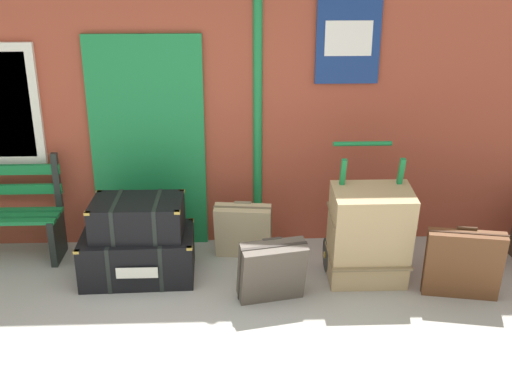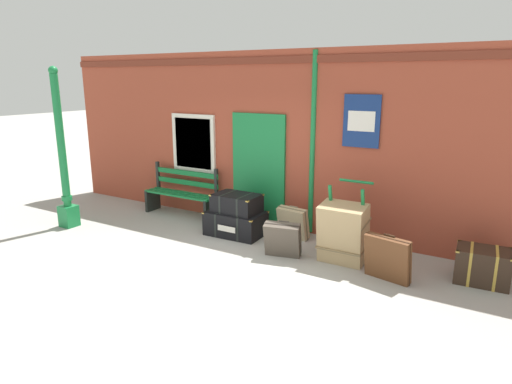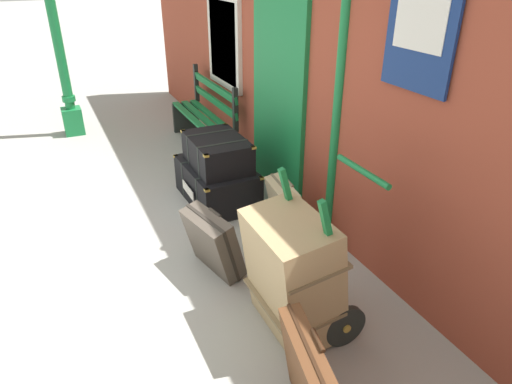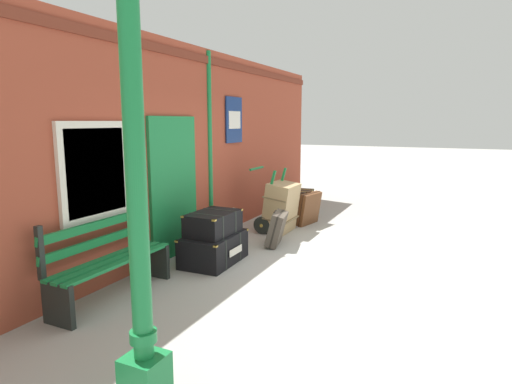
{
  "view_description": "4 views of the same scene",
  "coord_description": "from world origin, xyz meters",
  "px_view_note": "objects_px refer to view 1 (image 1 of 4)",
  "views": [
    {
      "loc": [
        0.33,
        -3.37,
        2.77
      ],
      "look_at": [
        0.53,
        1.93,
        0.73
      ],
      "focal_mm": 43.35,
      "sensor_mm": 36.0,
      "label": 1
    },
    {
      "loc": [
        3.59,
        -4.56,
        2.7
      ],
      "look_at": [
        -0.08,
        1.64,
        0.86
      ],
      "focal_mm": 31.12,
      "sensor_mm": 36.0,
      "label": 2
    },
    {
      "loc": [
        3.71,
        0.19,
        2.43
      ],
      "look_at": [
        0.45,
        1.72,
        0.56
      ],
      "focal_mm": 31.96,
      "sensor_mm": 36.0,
      "label": 3
    },
    {
      "loc": [
        -5.67,
        -1.4,
        2.03
      ],
      "look_at": [
        0.9,
        1.73,
        0.82
      ],
      "focal_mm": 30.01,
      "sensor_mm": 36.0,
      "label": 4
    }
  ],
  "objects_px": {
    "suitcase_tan": "(463,264)",
    "steamer_trunk_base": "(138,255)",
    "suitcase_caramel": "(243,231)",
    "porters_trolley": "(364,247)",
    "large_brown_trunk": "(369,236)",
    "suitcase_beige": "(272,271)",
    "steamer_trunk_middle": "(138,217)"
  },
  "relations": [
    {
      "from": "suitcase_tan",
      "to": "large_brown_trunk",
      "type": "bearing_deg",
      "value": 158.31
    },
    {
      "from": "steamer_trunk_middle",
      "to": "suitcase_tan",
      "type": "xyz_separation_m",
      "value": [
        2.79,
        -0.52,
        -0.26
      ]
    },
    {
      "from": "suitcase_tan",
      "to": "steamer_trunk_base",
      "type": "bearing_deg",
      "value": 169.8
    },
    {
      "from": "steamer_trunk_base",
      "to": "suitcase_caramel",
      "type": "distance_m",
      "value": 1.03
    },
    {
      "from": "large_brown_trunk",
      "to": "porters_trolley",
      "type": "bearing_deg",
      "value": 90.0
    },
    {
      "from": "steamer_trunk_base",
      "to": "steamer_trunk_middle",
      "type": "distance_m",
      "value": 0.37
    },
    {
      "from": "steamer_trunk_base",
      "to": "large_brown_trunk",
      "type": "height_order",
      "value": "large_brown_trunk"
    },
    {
      "from": "suitcase_beige",
      "to": "large_brown_trunk",
      "type": "bearing_deg",
      "value": 17.72
    },
    {
      "from": "porters_trolley",
      "to": "suitcase_caramel",
      "type": "relative_size",
      "value": 2.04
    },
    {
      "from": "suitcase_caramel",
      "to": "suitcase_tan",
      "type": "xyz_separation_m",
      "value": [
        1.85,
        -0.85,
        0.04
      ]
    },
    {
      "from": "large_brown_trunk",
      "to": "suitcase_beige",
      "type": "bearing_deg",
      "value": -162.28
    },
    {
      "from": "steamer_trunk_middle",
      "to": "suitcase_caramel",
      "type": "height_order",
      "value": "steamer_trunk_middle"
    },
    {
      "from": "steamer_trunk_middle",
      "to": "large_brown_trunk",
      "type": "distance_m",
      "value": 2.06
    },
    {
      "from": "large_brown_trunk",
      "to": "suitcase_caramel",
      "type": "xyz_separation_m",
      "value": [
        -1.1,
        0.55,
        -0.18
      ]
    },
    {
      "from": "steamer_trunk_base",
      "to": "porters_trolley",
      "type": "bearing_deg",
      "value": -0.82
    },
    {
      "from": "large_brown_trunk",
      "to": "suitcase_beige",
      "type": "xyz_separation_m",
      "value": [
        -0.87,
        -0.28,
        -0.18
      ]
    },
    {
      "from": "porters_trolley",
      "to": "suitcase_tan",
      "type": "height_order",
      "value": "porters_trolley"
    },
    {
      "from": "porters_trolley",
      "to": "large_brown_trunk",
      "type": "relative_size",
      "value": 1.27
    },
    {
      "from": "steamer_trunk_base",
      "to": "steamer_trunk_middle",
      "type": "height_order",
      "value": "steamer_trunk_middle"
    },
    {
      "from": "steamer_trunk_base",
      "to": "large_brown_trunk",
      "type": "bearing_deg",
      "value": -5.77
    },
    {
      "from": "large_brown_trunk",
      "to": "suitcase_caramel",
      "type": "distance_m",
      "value": 1.24
    },
    {
      "from": "steamer_trunk_base",
      "to": "suitcase_tan",
      "type": "xyz_separation_m",
      "value": [
        2.81,
        -0.51,
        0.11
      ]
    },
    {
      "from": "steamer_trunk_base",
      "to": "steamer_trunk_middle",
      "type": "bearing_deg",
      "value": 33.58
    },
    {
      "from": "suitcase_tan",
      "to": "suitcase_beige",
      "type": "relative_size",
      "value": 1.1
    },
    {
      "from": "steamer_trunk_base",
      "to": "suitcase_caramel",
      "type": "relative_size",
      "value": 1.79
    },
    {
      "from": "steamer_trunk_base",
      "to": "suitcase_tan",
      "type": "distance_m",
      "value": 2.86
    },
    {
      "from": "large_brown_trunk",
      "to": "steamer_trunk_base",
      "type": "bearing_deg",
      "value": 174.23
    },
    {
      "from": "suitcase_tan",
      "to": "porters_trolley",
      "type": "bearing_deg",
      "value": 147.52
    },
    {
      "from": "suitcase_tan",
      "to": "suitcase_beige",
      "type": "xyz_separation_m",
      "value": [
        -1.62,
        0.02,
        -0.04
      ]
    },
    {
      "from": "porters_trolley",
      "to": "suitcase_tan",
      "type": "xyz_separation_m",
      "value": [
        0.75,
        -0.48,
        0.05
      ]
    },
    {
      "from": "suitcase_caramel",
      "to": "steamer_trunk_base",
      "type": "bearing_deg",
      "value": -160.43
    },
    {
      "from": "large_brown_trunk",
      "to": "suitcase_caramel",
      "type": "relative_size",
      "value": 1.61
    }
  ]
}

